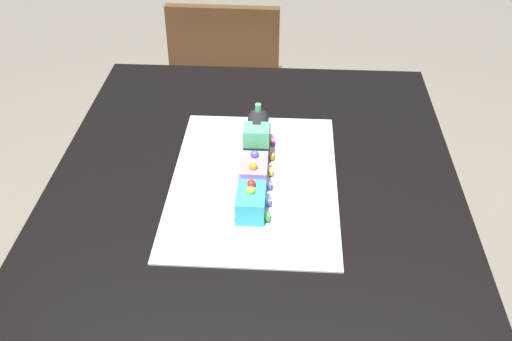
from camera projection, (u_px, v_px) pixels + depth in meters
dining_table at (252, 235)px, 1.50m from camera, size 1.40×1.00×0.74m
chair at (229, 90)px, 2.44m from camera, size 0.41×0.41×0.86m
cake_board at (256, 181)px, 1.49m from camera, size 0.60×0.40×0.00m
cake_locomotive at (259, 137)px, 1.57m from camera, size 0.14×0.08×0.12m
cake_car_caboose_lavender at (256, 172)px, 1.47m from camera, size 0.10×0.08×0.07m
cake_car_tanker_turquoise at (253, 202)px, 1.38m from camera, size 0.10×0.08×0.07m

